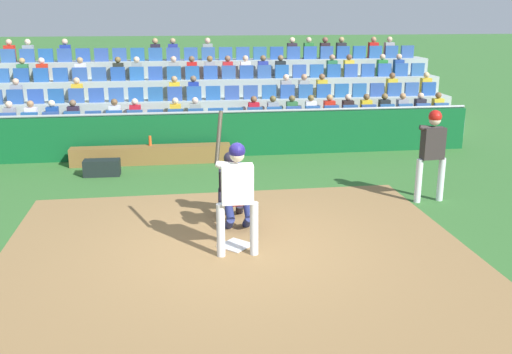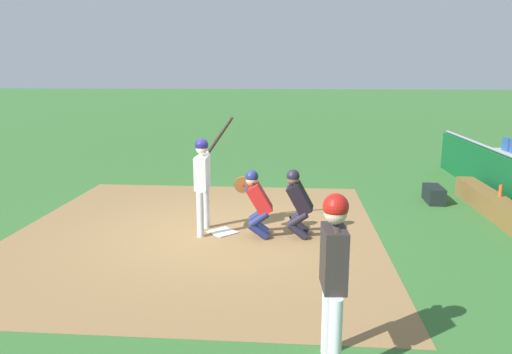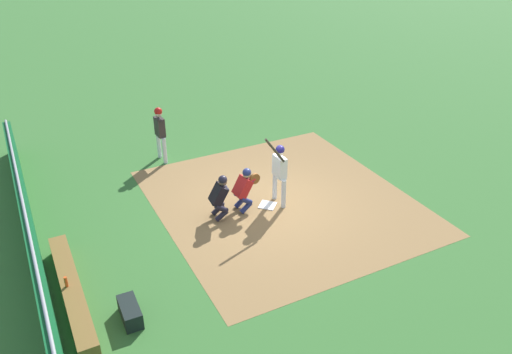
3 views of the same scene
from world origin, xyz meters
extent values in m
plane|color=#33672D|center=(0.00, 0.00, 0.00)|extent=(160.00, 160.00, 0.00)
cube|color=olive|center=(0.00, 0.50, 0.00)|extent=(7.39, 6.84, 0.01)
cube|color=white|center=(0.00, 0.00, 0.02)|extent=(0.62, 0.62, 0.02)
cylinder|color=silver|center=(-0.25, 0.36, 0.43)|extent=(0.13, 0.13, 0.85)
cylinder|color=silver|center=(0.26, 0.36, 0.43)|extent=(0.13, 0.13, 0.85)
cube|color=silver|center=(0.00, 0.36, 1.15)|extent=(0.48, 0.23, 0.60)
sphere|color=beige|center=(0.00, 0.36, 1.60)|extent=(0.22, 0.22, 0.22)
sphere|color=navy|center=(0.00, 0.36, 1.66)|extent=(0.25, 0.25, 0.25)
cylinder|color=silver|center=(0.06, 0.33, 1.44)|extent=(0.51, 0.15, 0.14)
cylinder|color=silver|center=(0.25, 0.33, 1.44)|extent=(0.18, 0.15, 0.13)
cylinder|color=#2C261B|center=(0.24, 0.06, 1.81)|extent=(0.19, 0.56, 0.73)
sphere|color=black|center=(0.30, 0.31, 1.46)|extent=(0.06, 0.06, 0.06)
cylinder|color=navy|center=(-0.29, -0.70, 0.15)|extent=(0.17, 0.39, 0.34)
cylinder|color=navy|center=(-0.29, -0.70, 0.37)|extent=(0.17, 0.39, 0.33)
cylinder|color=navy|center=(0.03, -0.68, 0.15)|extent=(0.17, 0.39, 0.34)
cylinder|color=navy|center=(0.03, -0.68, 0.37)|extent=(0.17, 0.39, 0.33)
cube|color=red|center=(-0.13, -0.71, 0.72)|extent=(0.45, 0.51, 0.60)
cube|color=navy|center=(-0.14, -0.59, 0.72)|extent=(0.40, 0.30, 0.42)
sphere|color=tan|center=(-0.14, -0.57, 1.07)|extent=(0.22, 0.22, 0.22)
cube|color=black|center=(-0.14, -0.57, 1.07)|extent=(0.21, 0.15, 0.19)
sphere|color=navy|center=(-0.14, -0.57, 1.13)|extent=(0.24, 0.24, 0.24)
cylinder|color=brown|center=(-0.03, -0.39, 0.95)|extent=(0.09, 0.30, 0.30)
cylinder|color=red|center=(0.01, -0.56, 0.88)|extent=(0.18, 0.40, 0.22)
cylinder|color=black|center=(-0.23, -1.41, 0.15)|extent=(0.17, 0.39, 0.34)
cylinder|color=black|center=(-0.23, -1.41, 0.37)|extent=(0.17, 0.39, 0.33)
cylinder|color=black|center=(0.09, -1.44, 0.15)|extent=(0.17, 0.39, 0.34)
cylinder|color=black|center=(0.09, -1.44, 0.37)|extent=(0.17, 0.39, 0.33)
cube|color=black|center=(-0.07, -1.44, 0.72)|extent=(0.46, 0.51, 0.60)
cube|color=black|center=(-0.06, -1.33, 0.72)|extent=(0.40, 0.30, 0.43)
sphere|color=brown|center=(-0.06, -1.31, 1.07)|extent=(0.22, 0.22, 0.22)
cube|color=black|center=(-0.06, -1.31, 1.07)|extent=(0.21, 0.15, 0.19)
sphere|color=black|center=(-0.06, -1.31, 1.13)|extent=(0.24, 0.24, 0.24)
cube|color=#0E5426|center=(0.00, -6.06, 0.55)|extent=(13.78, 0.24, 1.11)
cylinder|color=gray|center=(0.00, -6.06, 1.15)|extent=(13.78, 0.07, 0.07)
cube|color=brown|center=(1.50, -5.51, 0.22)|extent=(3.90, 0.40, 0.44)
cylinder|color=#E2501E|center=(1.52, -5.59, 0.56)|extent=(0.07, 0.07, 0.24)
cube|color=black|center=(2.59, -4.56, 0.19)|extent=(0.82, 0.38, 0.37)
cylinder|color=silver|center=(-4.28, -1.76, 0.44)|extent=(0.14, 0.14, 0.87)
cylinder|color=silver|center=(-3.80, -1.72, 0.44)|extent=(0.14, 0.14, 0.87)
cube|color=#2F2827|center=(-4.04, -1.74, 1.18)|extent=(0.45, 0.25, 0.62)
sphere|color=beige|center=(-4.04, -1.74, 1.64)|extent=(0.23, 0.23, 0.23)
sphere|color=red|center=(-4.04, -1.74, 1.70)|extent=(0.25, 0.25, 0.25)
cylinder|color=#2F2827|center=(-3.99, -1.76, 1.47)|extent=(0.46, 0.11, 0.14)
cylinder|color=#2F2827|center=(-3.81, -1.75, 1.47)|extent=(0.17, 0.14, 0.13)
camera|label=1|loc=(0.89, 8.64, 3.66)|focal=40.78mm
camera|label=2|loc=(-8.46, -1.36, 2.95)|focal=33.49mm
camera|label=3|loc=(10.73, -5.81, 7.66)|focal=36.04mm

